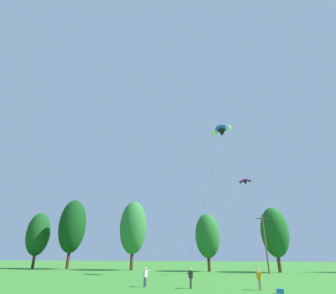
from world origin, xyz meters
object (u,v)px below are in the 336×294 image
object	(u,v)px
parafoil_kite_mid_blue_white	(221,130)
picnic_cooler	(280,291)
kite_flyer_near	(145,275)
kite_flyer_mid	(191,276)
parafoil_kite_high_magenta	(245,182)
kite_flyer_far	(259,277)
utility_pole	(265,242)

from	to	relation	value
parafoil_kite_mid_blue_white	picnic_cooler	world-z (taller)	parafoil_kite_mid_blue_white
kite_flyer_near	parafoil_kite_mid_blue_white	bearing A→B (deg)	60.04
kite_flyer_mid	picnic_cooler	world-z (taller)	kite_flyer_mid
kite_flyer_near	picnic_cooler	bearing A→B (deg)	-10.84
parafoil_kite_high_magenta	kite_flyer_far	bearing A→B (deg)	-94.72
utility_pole	kite_flyer_near	bearing A→B (deg)	-124.55
utility_pole	kite_flyer_near	size ratio (longest dim) A/B	5.33
kite_flyer_mid	picnic_cooler	size ratio (longest dim) A/B	3.25
kite_flyer_near	utility_pole	bearing A→B (deg)	55.45
utility_pole	parafoil_kite_mid_blue_white	xyz separation A→B (m)	(-5.68, -5.79, 17.80)
kite_flyer_far	parafoil_kite_high_magenta	xyz separation A→B (m)	(1.35, 16.39, 12.64)
kite_flyer_mid	parafoil_kite_high_magenta	world-z (taller)	parafoil_kite_high_magenta
utility_pole	kite_flyer_far	xyz separation A→B (m)	(-3.99, -21.30, -3.77)
kite_flyer_near	kite_flyer_far	world-z (taller)	same
parafoil_kite_mid_blue_white	kite_flyer_far	bearing A→B (deg)	-83.76
kite_flyer_near	kite_flyer_far	size ratio (longest dim) A/B	1.00
parafoil_kite_high_magenta	picnic_cooler	xyz separation A→B (m)	(-0.09, -18.21, -13.46)
parafoil_kite_mid_blue_white	parafoil_kite_high_magenta	bearing A→B (deg)	16.09
kite_flyer_mid	parafoil_kite_mid_blue_white	world-z (taller)	parafoil_kite_mid_blue_white
utility_pole	kite_flyer_mid	xyz separation A→B (m)	(-9.97, -21.29, -3.76)
kite_flyer_mid	parafoil_kite_mid_blue_white	xyz separation A→B (m)	(4.29, 15.50, 21.56)
utility_pole	kite_flyer_far	size ratio (longest dim) A/B	5.33
kite_flyer_mid	picnic_cooler	distance (m)	7.52
parafoil_kite_high_magenta	picnic_cooler	distance (m)	22.64
kite_flyer_near	kite_flyer_mid	xyz separation A→B (m)	(4.41, -0.41, 0.00)
picnic_cooler	kite_flyer_mid	bearing A→B (deg)	-11.04
utility_pole	picnic_cooler	xyz separation A→B (m)	(-2.73, -23.12, -4.59)
parafoil_kite_mid_blue_white	picnic_cooler	xyz separation A→B (m)	(2.95, -17.33, -22.39)
kite_flyer_near	parafoil_kite_mid_blue_white	distance (m)	27.72
kite_flyer_near	picnic_cooler	distance (m)	11.90
utility_pole	picnic_cooler	world-z (taller)	utility_pole
kite_flyer_mid	kite_flyer_far	bearing A→B (deg)	-0.11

